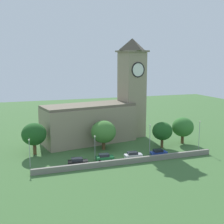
# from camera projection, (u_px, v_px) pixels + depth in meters

# --- Properties ---
(ground_plane) EXTENTS (200.00, 200.00, 0.00)m
(ground_plane) POSITION_uv_depth(u_px,v_px,m) (104.00, 143.00, 87.72)
(ground_plane) COLOR #3D6633
(church) EXTENTS (33.07, 15.12, 30.26)m
(church) POSITION_uv_depth(u_px,v_px,m) (102.00, 112.00, 90.19)
(church) COLOR gray
(church) RESTS_ON ground
(quay_barrier) EXTENTS (44.24, 0.70, 1.29)m
(quay_barrier) POSITION_uv_depth(u_px,v_px,m) (128.00, 161.00, 70.46)
(quay_barrier) COLOR gray
(quay_barrier) RESTS_ON ground
(car_black) EXTENTS (4.81, 2.84, 1.70)m
(car_black) POSITION_uv_depth(u_px,v_px,m) (78.00, 161.00, 69.46)
(car_black) COLOR black
(car_black) RESTS_ON ground
(car_green) EXTENTS (4.36, 2.38, 1.73)m
(car_green) POSITION_uv_depth(u_px,v_px,m) (105.00, 157.00, 72.40)
(car_green) COLOR #1E6B38
(car_green) RESTS_ON ground
(car_silver) EXTENTS (4.42, 2.31, 1.64)m
(car_silver) POSITION_uv_depth(u_px,v_px,m) (133.00, 155.00, 74.29)
(car_silver) COLOR silver
(car_silver) RESTS_ON ground
(car_blue) EXTENTS (4.20, 2.39, 1.65)m
(car_blue) POSITION_uv_depth(u_px,v_px,m) (159.00, 152.00, 76.31)
(car_blue) COLOR #233D9E
(car_blue) RESTS_ON ground
(streetlamp_west_end) EXTENTS (0.44, 0.44, 6.58)m
(streetlamp_west_end) POSITION_uv_depth(u_px,v_px,m) (29.00, 148.00, 67.54)
(streetlamp_west_end) COLOR #9EA0A5
(streetlamp_west_end) RESTS_ON ground
(streetlamp_west_mid) EXTENTS (0.44, 0.44, 6.00)m
(streetlamp_west_mid) POSITION_uv_depth(u_px,v_px,m) (95.00, 143.00, 72.78)
(streetlamp_west_mid) COLOR #9EA0A5
(streetlamp_west_mid) RESTS_ON ground
(streetlamp_central) EXTENTS (0.44, 0.44, 7.85)m
(streetlamp_central) POSITION_uv_depth(u_px,v_px,m) (150.00, 135.00, 76.67)
(streetlamp_central) COLOR #9EA0A5
(streetlamp_central) RESTS_ON ground
(streetlamp_east_mid) EXTENTS (0.44, 0.44, 7.86)m
(streetlamp_east_mid) POSITION_uv_depth(u_px,v_px,m) (199.00, 131.00, 80.88)
(streetlamp_east_mid) COLOR #9EA0A5
(streetlamp_east_mid) RESTS_ON ground
(tree_riverside_east) EXTENTS (6.18, 6.18, 7.60)m
(tree_riverside_east) POSITION_uv_depth(u_px,v_px,m) (183.00, 127.00, 87.06)
(tree_riverside_east) COLOR brown
(tree_riverside_east) RESTS_ON ground
(tree_churchyard) EXTENTS (6.28, 6.28, 8.13)m
(tree_churchyard) POSITION_uv_depth(u_px,v_px,m) (34.00, 134.00, 76.66)
(tree_churchyard) COLOR brown
(tree_churchyard) RESTS_ON ground
(tree_riverside_west) EXTENTS (6.68, 6.68, 7.90)m
(tree_riverside_west) POSITION_uv_depth(u_px,v_px,m) (104.00, 132.00, 80.93)
(tree_riverside_west) COLOR brown
(tree_riverside_west) RESTS_ON ground
(tree_by_tower) EXTENTS (5.51, 5.51, 7.10)m
(tree_by_tower) POSITION_uv_depth(u_px,v_px,m) (162.00, 131.00, 82.85)
(tree_by_tower) COLOR brown
(tree_by_tower) RESTS_ON ground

